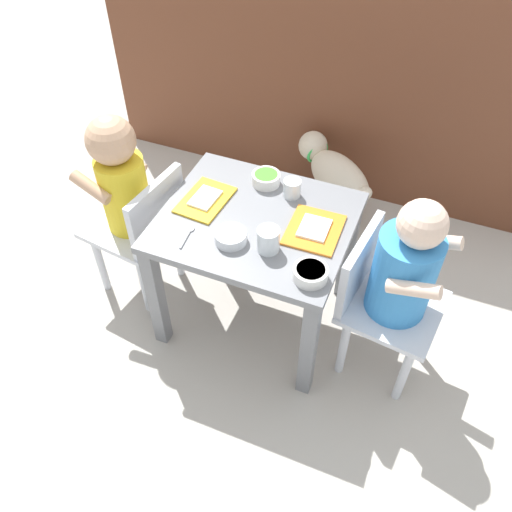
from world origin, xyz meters
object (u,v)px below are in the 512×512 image
object	(u,v)px
food_tray_right	(314,229)
veggie_bowl_far	(310,273)
seated_child_right	(400,274)
food_tray_left	(205,199)
veggie_bowl_near	(266,178)
dog	(335,175)
water_cup_right	(292,189)
seated_child_left	(126,190)
cereal_bowl_right_side	(231,237)
water_cup_left	(268,241)
dining_table	(256,239)
spoon_by_left_tray	(188,234)

from	to	relation	value
food_tray_right	veggie_bowl_far	bearing A→B (deg)	-75.42
veggie_bowl_far	seated_child_right	bearing A→B (deg)	31.35
food_tray_left	veggie_bowl_near	world-z (taller)	veggie_bowl_near
dog	water_cup_right	world-z (taller)	water_cup_right
veggie_bowl_far	seated_child_left	bearing A→B (deg)	167.64
seated_child_right	food_tray_left	bearing A→B (deg)	176.05
food_tray_right	cereal_bowl_right_side	size ratio (longest dim) A/B	1.98
water_cup_left	dining_table	bearing A→B (deg)	127.44
dining_table	food_tray_left	distance (m)	0.20
seated_child_left	cereal_bowl_right_side	xyz separation A→B (m)	(0.42, -0.10, 0.03)
dining_table	dog	size ratio (longest dim) A/B	1.48
dog	veggie_bowl_near	size ratio (longest dim) A/B	4.27
food_tray_right	veggie_bowl_near	bearing A→B (deg)	144.32
dog	veggie_bowl_far	bearing A→B (deg)	-80.33
cereal_bowl_right_side	seated_child_left	bearing A→B (deg)	166.56
dog	food_tray_left	size ratio (longest dim) A/B	1.98
seated_child_right	food_tray_right	size ratio (longest dim) A/B	3.78
dining_table	veggie_bowl_near	world-z (taller)	veggie_bowl_near
seated_child_left	seated_child_right	world-z (taller)	seated_child_left
dining_table	seated_child_left	size ratio (longest dim) A/B	0.81
food_tray_left	water_cup_right	world-z (taller)	water_cup_right
seated_child_right	seated_child_left	bearing A→B (deg)	179.27
seated_child_left	water_cup_right	size ratio (longest dim) A/B	12.30
dining_table	cereal_bowl_right_side	world-z (taller)	cereal_bowl_right_side
dining_table	cereal_bowl_right_side	size ratio (longest dim) A/B	6.14
dog	seated_child_left	bearing A→B (deg)	-130.65
spoon_by_left_tray	seated_child_right	bearing A→B (deg)	10.57
dining_table	food_tray_right	bearing A→B (deg)	5.41
food_tray_right	water_cup_right	bearing A→B (deg)	132.17
veggie_bowl_far	water_cup_right	bearing A→B (deg)	117.85
seated_child_left	spoon_by_left_tray	xyz separation A→B (m)	(0.29, -0.13, 0.02)
water_cup_left	veggie_bowl_near	world-z (taller)	water_cup_left
cereal_bowl_right_side	spoon_by_left_tray	xyz separation A→B (m)	(-0.13, -0.02, -0.02)
seated_child_right	food_tray_left	xyz separation A→B (m)	(-0.63, 0.04, 0.04)
water_cup_left	veggie_bowl_far	world-z (taller)	water_cup_left
dog	food_tray_right	bearing A→B (deg)	-81.84
seated_child_left	food_tray_left	xyz separation A→B (m)	(0.27, 0.03, 0.02)
seated_child_left	veggie_bowl_near	bearing A→B (deg)	24.03
seated_child_left	spoon_by_left_tray	bearing A→B (deg)	-23.21
food_tray_left	spoon_by_left_tray	world-z (taller)	food_tray_left
dog	spoon_by_left_tray	bearing A→B (deg)	-108.37
food_tray_left	veggie_bowl_far	distance (m)	0.44
seated_child_right	spoon_by_left_tray	world-z (taller)	seated_child_right
dining_table	seated_child_right	size ratio (longest dim) A/B	0.82
water_cup_right	cereal_bowl_right_side	bearing A→B (deg)	-110.02
food_tray_left	spoon_by_left_tray	size ratio (longest dim) A/B	1.97
veggie_bowl_far	spoon_by_left_tray	bearing A→B (deg)	176.56
dog	veggie_bowl_far	size ratio (longest dim) A/B	4.05
seated_child_right	dog	distance (m)	0.77
food_tray_left	veggie_bowl_near	bearing A→B (deg)	46.73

